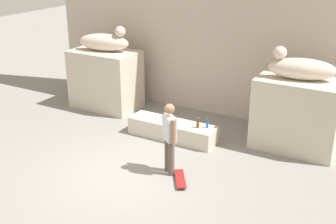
{
  "coord_description": "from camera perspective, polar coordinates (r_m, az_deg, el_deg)",
  "views": [
    {
      "loc": [
        5.13,
        -7.19,
        4.92
      ],
      "look_at": [
        0.34,
        1.24,
        1.1
      ],
      "focal_mm": 46.69,
      "sensor_mm": 36.0,
      "label": 1
    }
  ],
  "objects": [
    {
      "name": "ground_plane",
      "position": [
        10.11,
        -5.19,
        -7.71
      ],
      "size": [
        40.0,
        40.0,
        0.0
      ],
      "primitive_type": "plane",
      "color": "gray"
    },
    {
      "name": "pedestal_left",
      "position": [
        13.71,
        -8.13,
        4.24
      ],
      "size": [
        2.04,
        1.26,
        1.81
      ],
      "primitive_type": "cube",
      "color": "beige",
      "rests_on": "ground_plane"
    },
    {
      "name": "pedestal_right",
      "position": [
        11.28,
        16.49,
        -0.29
      ],
      "size": [
        2.04,
        1.26,
        1.81
      ],
      "primitive_type": "cube",
      "color": "beige",
      "rests_on": "ground_plane"
    },
    {
      "name": "statue_reclining_left",
      "position": [
        13.39,
        -8.25,
        9.08
      ],
      "size": [
        1.68,
        0.87,
        0.78
      ],
      "rotation": [
        0.0,
        0.0,
        0.2
      ],
      "color": "beige",
      "rests_on": "pedestal_left"
    },
    {
      "name": "statue_reclining_right",
      "position": [
        10.91,
        16.95,
        5.52
      ],
      "size": [
        1.68,
        0.86,
        0.78
      ],
      "rotation": [
        0.0,
        0.0,
        3.33
      ],
      "color": "beige",
      "rests_on": "pedestal_right"
    },
    {
      "name": "ledge_block",
      "position": [
        11.58,
        0.57,
        -2.37
      ],
      "size": [
        2.4,
        0.66,
        0.47
      ],
      "primitive_type": "cube",
      "color": "beige",
      "rests_on": "ground_plane"
    },
    {
      "name": "skater",
      "position": [
        9.6,
        0.2,
        -3.12
      ],
      "size": [
        0.45,
        0.38,
        1.67
      ],
      "rotation": [
        0.0,
        0.0,
        2.5
      ],
      "color": "brown",
      "rests_on": "ground_plane"
    },
    {
      "name": "skateboard",
      "position": [
        9.65,
        1.6,
        -8.71
      ],
      "size": [
        0.61,
        0.78,
        0.08
      ],
      "rotation": [
        0.0,
        0.0,
        2.15
      ],
      "color": "maroon",
      "rests_on": "ground_plane"
    },
    {
      "name": "bottle_blue",
      "position": [
        11.15,
        5.15,
        -1.55
      ],
      "size": [
        0.06,
        0.06,
        0.26
      ],
      "color": "#194C99",
      "rests_on": "ledge_block"
    },
    {
      "name": "bottle_brown",
      "position": [
        11.12,
        3.91,
        -1.52
      ],
      "size": [
        0.07,
        0.07,
        0.28
      ],
      "color": "#593314",
      "rests_on": "ledge_block"
    }
  ]
}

